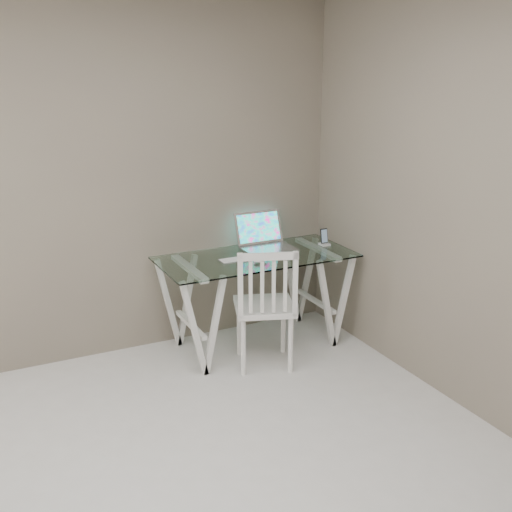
{
  "coord_description": "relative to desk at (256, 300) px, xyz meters",
  "views": [
    {
      "loc": [
        -0.89,
        -2.36,
        2.2
      ],
      "look_at": [
        1.05,
        1.55,
        0.85
      ],
      "focal_mm": 45.0,
      "sensor_mm": 36.0,
      "label": 1
    }
  ],
  "objects": [
    {
      "name": "phone_dock",
      "position": [
        0.63,
        0.02,
        0.4
      ],
      "size": [
        0.07,
        0.07,
        0.14
      ],
      "color": "white",
      "rests_on": "desk"
    },
    {
      "name": "keyboard",
      "position": [
        -0.17,
        -0.03,
        0.37
      ],
      "size": [
        0.28,
        0.12,
        0.01
      ],
      "primitive_type": "cube",
      "color": "silver",
      "rests_on": "desk"
    },
    {
      "name": "laptop",
      "position": [
        0.16,
        0.17,
        0.43
      ],
      "size": [
        0.4,
        0.37,
        0.27
      ],
      "color": "silver",
      "rests_on": "desk"
    },
    {
      "name": "chair",
      "position": [
        -0.11,
        -0.38,
        0.13
      ],
      "size": [
        0.54,
        0.54,
        0.93
      ],
      "rotation": [
        0.0,
        0.0,
        -0.35
      ],
      "color": "silver",
      "rests_on": "ground"
    },
    {
      "name": "room",
      "position": [
        -1.26,
        -1.83,
        1.33
      ],
      "size": [
        4.5,
        4.52,
        2.71
      ],
      "color": "beige",
      "rests_on": "ground"
    },
    {
      "name": "desk",
      "position": [
        0.0,
        0.0,
        0.0
      ],
      "size": [
        1.5,
        0.7,
        0.75
      ],
      "color": "silver",
      "rests_on": "ground"
    },
    {
      "name": "mouse",
      "position": [
        -0.04,
        -0.15,
        0.38
      ],
      "size": [
        0.1,
        0.06,
        0.03
      ],
      "primitive_type": "ellipsoid",
      "color": "white",
      "rests_on": "desk"
    }
  ]
}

